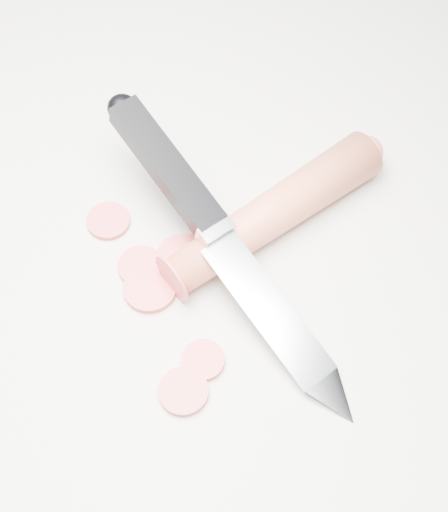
% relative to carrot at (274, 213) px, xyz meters
% --- Properties ---
extents(ground, '(2.40, 2.40, 0.00)m').
position_rel_carrot_xyz_m(ground, '(-0.06, -0.05, -0.02)').
color(ground, beige).
rests_on(ground, ground).
extents(carrot, '(0.12, 0.19, 0.03)m').
position_rel_carrot_xyz_m(carrot, '(0.00, 0.00, 0.00)').
color(carrot, '#D25B3D').
rests_on(carrot, ground).
extents(carrot_slice_0, '(0.04, 0.04, 0.01)m').
position_rel_carrot_xyz_m(carrot_slice_0, '(-0.06, -0.09, -0.02)').
color(carrot_slice_0, '#D84545').
rests_on(carrot_slice_0, ground).
extents(carrot_slice_1, '(0.04, 0.04, 0.01)m').
position_rel_carrot_xyz_m(carrot_slice_1, '(-0.08, -0.08, -0.02)').
color(carrot_slice_1, '#D84545').
rests_on(carrot_slice_1, ground).
extents(carrot_slice_2, '(0.04, 0.04, 0.01)m').
position_rel_carrot_xyz_m(carrot_slice_2, '(-0.05, -0.05, -0.02)').
color(carrot_slice_2, '#D84545').
rests_on(carrot_slice_2, ground).
extents(carrot_slice_3, '(0.03, 0.03, 0.01)m').
position_rel_carrot_xyz_m(carrot_slice_3, '(-0.01, -0.15, -0.02)').
color(carrot_slice_3, '#D84545').
rests_on(carrot_slice_3, ground).
extents(carrot_slice_4, '(0.04, 0.04, 0.01)m').
position_rel_carrot_xyz_m(carrot_slice_4, '(-0.05, -0.06, -0.02)').
color(carrot_slice_4, '#D84545').
rests_on(carrot_slice_4, ground).
extents(carrot_slice_5, '(0.03, 0.03, 0.01)m').
position_rel_carrot_xyz_m(carrot_slice_5, '(-0.12, -0.05, -0.02)').
color(carrot_slice_5, '#D84545').
rests_on(carrot_slice_5, ground).
extents(carrot_slice_6, '(0.03, 0.03, 0.01)m').
position_rel_carrot_xyz_m(carrot_slice_6, '(-0.00, -0.13, -0.02)').
color(carrot_slice_6, '#D84545').
rests_on(carrot_slice_6, ground).
extents(kitchen_knife, '(0.27, 0.17, 0.08)m').
position_rel_carrot_xyz_m(kitchen_knife, '(-0.01, -0.05, 0.02)').
color(kitchen_knife, silver).
rests_on(kitchen_knife, ground).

